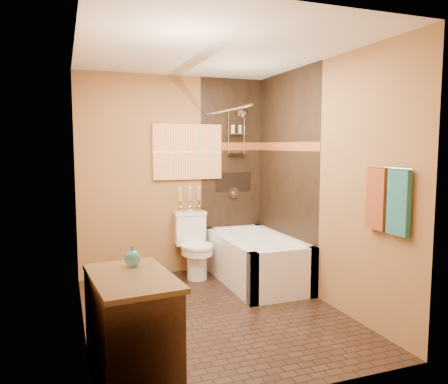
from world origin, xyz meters
name	(u,v)px	position (x,y,z in m)	size (l,w,h in m)	color
floor	(213,312)	(0.00, 0.00, 0.00)	(3.00, 3.00, 0.00)	black
wall_left	(80,190)	(-1.20, 0.00, 1.25)	(0.02, 3.00, 2.50)	#99693B
wall_right	(321,182)	(1.20, 0.00, 1.25)	(0.02, 3.00, 2.50)	#99693B
wall_back	(175,176)	(0.00, 1.50, 1.25)	(2.40, 0.02, 2.50)	#99693B
wall_front	(289,206)	(0.00, -1.50, 1.25)	(2.40, 0.02, 2.50)	#99693B
ceiling	(212,51)	(0.00, 0.00, 2.50)	(3.00, 3.00, 0.00)	silver
alcove_tile_back	(232,174)	(0.78, 1.49, 1.25)	(0.85, 0.01, 2.50)	black
alcove_tile_right	(286,177)	(1.19, 0.75, 1.25)	(0.01, 1.50, 2.50)	black
mosaic_band_back	(232,146)	(0.78, 1.48, 1.62)	(0.85, 0.01, 0.10)	maroon
mosaic_band_right	(285,146)	(1.18, 0.75, 1.62)	(0.01, 1.50, 0.10)	maroon
alcove_niche	(234,182)	(0.80, 1.48, 1.15)	(0.50, 0.01, 0.25)	black
shower_fixtures	(237,143)	(0.80, 1.38, 1.67)	(0.24, 0.33, 1.16)	silver
curtain_rod	(224,111)	(0.40, 0.75, 2.02)	(0.03, 0.03, 1.55)	silver
towel_bar	(388,168)	(1.15, -1.05, 1.45)	(0.02, 0.02, 0.55)	silver
towel_teal	(399,203)	(1.16, -1.18, 1.18)	(0.05, 0.22, 0.52)	#1E645F
towel_rust	(377,199)	(1.16, -0.92, 1.18)	(0.05, 0.22, 0.52)	maroon
sunset_painting	(188,152)	(0.17, 1.48, 1.55)	(0.90, 0.04, 0.70)	orange
vanity_mirror	(86,166)	(-1.19, -1.00, 1.50)	(0.01, 1.00, 0.90)	white
bathtub	(256,264)	(0.80, 0.75, 0.22)	(0.80, 1.50, 0.55)	white
toilet	(194,245)	(0.17, 1.21, 0.40)	(0.41, 0.60, 0.79)	white
vanity	(132,329)	(-0.92, -1.00, 0.38)	(0.60, 0.90, 0.76)	black
teal_bottle	(133,256)	(-0.87, -0.77, 0.83)	(0.12, 0.12, 0.19)	teal
bud_vases	(190,199)	(0.17, 1.39, 0.96)	(0.31, 0.07, 0.31)	gold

